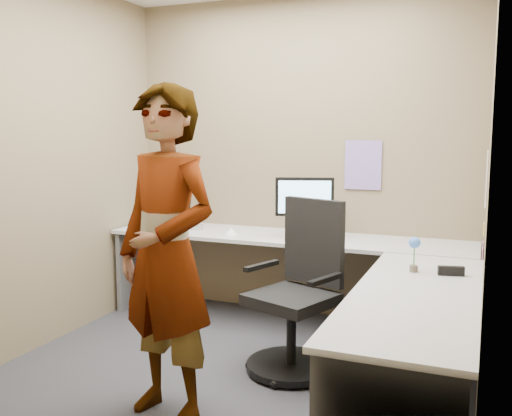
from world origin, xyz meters
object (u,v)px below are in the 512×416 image
at_px(desk, 318,274).
at_px(monitor, 304,200).
at_px(person, 167,255).
at_px(office_chair, 298,303).

height_order(desk, monitor, monitor).
bearing_deg(person, office_chair, 78.30).
height_order(desk, person, person).
relative_size(desk, person, 1.63).
bearing_deg(office_chair, person, -97.76).
bearing_deg(person, desk, 81.89).
distance_m(desk, monitor, 0.72).
height_order(monitor, person, person).
xyz_separation_m(monitor, person, (-0.27, -1.63, -0.13)).
xyz_separation_m(monitor, office_chair, (0.20, -0.76, -0.59)).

